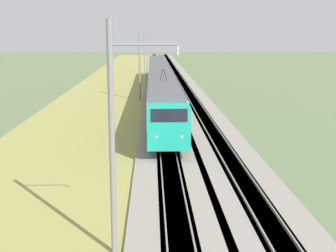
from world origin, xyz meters
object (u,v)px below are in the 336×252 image
catenary_mast_near (113,139)px  catenary_mast_far (145,51)px  passenger_train (160,79)px  catenary_mast_mid (140,65)px

catenary_mast_near → catenary_mast_far: size_ratio=1.01×
catenary_mast_near → catenary_mast_far: 83.12m
passenger_train → catenary_mast_near: catenary_mast_near is taller
catenary_mast_near → catenary_mast_far: catenary_mast_near is taller
passenger_train → catenary_mast_mid: size_ratio=7.45×
passenger_train → catenary_mast_near: bearing=-3.2°
catenary_mast_near → passenger_train: bearing=-3.2°
catenary_mast_mid → catenary_mast_far: catenary_mast_far is taller
passenger_train → catenary_mast_near: size_ratio=7.20×
passenger_train → catenary_mast_far: size_ratio=7.26×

